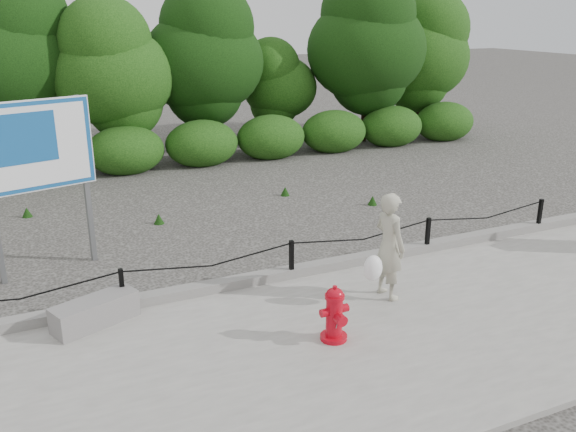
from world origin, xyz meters
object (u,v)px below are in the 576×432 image
Objects in this scene: fire_hydrant at (335,314)px; pedestrian at (388,247)px; concrete_block at (95,312)px; advertising_sign at (36,154)px.

fire_hydrant is 0.47× the size of pedestrian.
advertising_sign is at bearing 99.79° from concrete_block.
concrete_block is at bearing -95.06° from advertising_sign.
advertising_sign reaches higher than fire_hydrant.
fire_hydrant is 0.27× the size of advertising_sign.
fire_hydrant reaches higher than concrete_block.
advertising_sign is (-0.38, 2.18, 1.65)m from concrete_block.
pedestrian is at bearing 28.80° from fire_hydrant.
concrete_block is 2.76m from advertising_sign.
advertising_sign is (-2.98, 3.80, 1.48)m from fire_hydrant.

